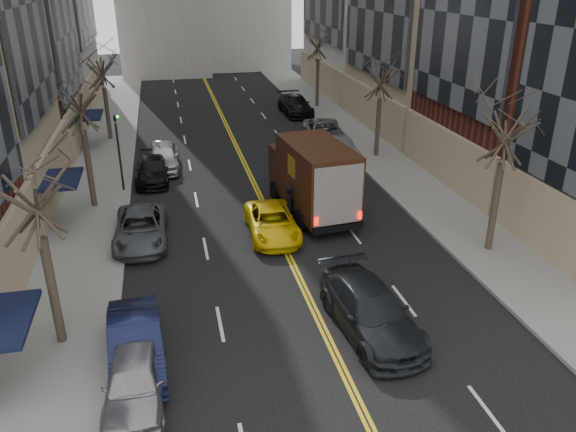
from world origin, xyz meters
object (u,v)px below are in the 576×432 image
object	(u,v)px
taxi	(272,222)
ups_truck	(313,178)
observer_sedan	(371,311)
pedestrian	(290,204)

from	to	relation	value
taxi	ups_truck	bearing A→B (deg)	42.65
observer_sedan	taxi	xyz separation A→B (m)	(-1.87, 8.22, -0.14)
ups_truck	pedestrian	world-z (taller)	ups_truck
ups_truck	observer_sedan	bearing A→B (deg)	-99.70
ups_truck	taxi	world-z (taller)	ups_truck
ups_truck	pedestrian	distance (m)	1.95
pedestrian	taxi	bearing A→B (deg)	148.79
ups_truck	taxi	bearing A→B (deg)	-144.71
ups_truck	taxi	xyz separation A→B (m)	(-2.54, -2.23, -1.25)
ups_truck	pedestrian	bearing A→B (deg)	-151.10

